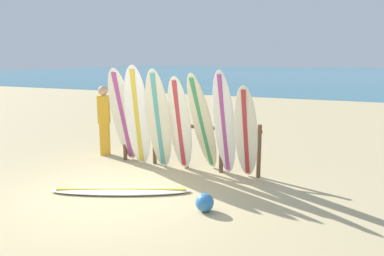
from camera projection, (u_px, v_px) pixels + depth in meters
ground_plane at (113, 195)px, 6.78m from camera, size 120.00×120.00×0.00m
ocean_water at (334, 74)px, 58.78m from camera, size 120.00×80.00×0.01m
surfboard_rack at (187, 138)px, 8.36m from camera, size 3.40×0.09×1.11m
surfboard_leaning_far_left at (123, 116)px, 8.64m from camera, size 0.68×0.93×2.26m
surfboard_leaning_left at (137, 117)px, 8.36m from camera, size 0.68×0.68×2.33m
surfboard_leaning_center_left at (158, 120)px, 8.14m from camera, size 0.58×0.57×2.25m
surfboard_leaning_center at (180, 124)px, 8.08m from camera, size 0.58×0.56×2.10m
surfboard_leaning_center_right at (203, 124)px, 7.86m from camera, size 0.55×1.14×2.19m
surfboard_leaning_right at (224, 124)px, 7.66m from camera, size 0.51×0.70×2.25m
surfboard_leaning_far_right at (246, 134)px, 7.36m from camera, size 0.55×0.92×1.98m
surfboard_lying_on_sand at (121, 191)px, 6.93m from camera, size 2.57×1.51×0.08m
beachgoer_standing at (104, 117)px, 9.46m from camera, size 0.33×0.28×1.77m
beach_ball at (205, 202)px, 6.06m from camera, size 0.30×0.30×0.30m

